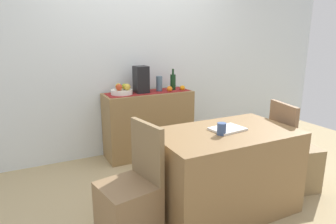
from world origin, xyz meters
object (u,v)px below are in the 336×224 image
(ceramic_vase, at_px, (159,84))
(chair_by_corner, at_px, (293,163))
(fruit_bowl, at_px, (122,92))
(coffee_cup, at_px, (222,129))
(wine_bottle, at_px, (173,82))
(coffee_maker, at_px, (141,80))
(sideboard_console, at_px, (149,124))
(dining_table, at_px, (224,171))
(open_book, at_px, (228,129))
(chair_near_window, at_px, (130,206))

(ceramic_vase, height_order, chair_by_corner, ceramic_vase)
(fruit_bowl, relative_size, coffee_cup, 2.65)
(wine_bottle, height_order, coffee_maker, coffee_maker)
(fruit_bowl, distance_m, wine_bottle, 0.70)
(ceramic_vase, bearing_deg, fruit_bowl, 180.00)
(coffee_maker, distance_m, coffee_cup, 1.57)
(sideboard_console, height_order, dining_table, sideboard_console)
(dining_table, xyz_separation_m, chair_by_corner, (0.87, 0.00, -0.10))
(wine_bottle, distance_m, coffee_maker, 0.45)
(wine_bottle, xyz_separation_m, dining_table, (-0.27, -1.50, -0.57))
(dining_table, bearing_deg, chair_by_corner, 0.23)
(sideboard_console, distance_m, dining_table, 1.50)
(coffee_cup, bearing_deg, open_book, 32.31)
(fruit_bowl, xyz_separation_m, dining_table, (0.43, -1.50, -0.49))
(sideboard_console, bearing_deg, dining_table, -86.93)
(wine_bottle, bearing_deg, ceramic_vase, -180.00)
(coffee_maker, bearing_deg, ceramic_vase, 0.00)
(coffee_maker, xyz_separation_m, chair_by_corner, (1.05, -1.49, -0.73))
(open_book, distance_m, chair_near_window, 1.03)
(wine_bottle, relative_size, coffee_cup, 2.81)
(dining_table, bearing_deg, chair_near_window, 179.81)
(coffee_maker, distance_m, dining_table, 1.63)
(sideboard_console, distance_m, wine_bottle, 0.63)
(open_book, xyz_separation_m, chair_by_corner, (0.84, -0.01, -0.48))
(sideboard_console, distance_m, fruit_bowl, 0.57)
(coffee_maker, distance_m, chair_by_corner, 1.96)
(dining_table, relative_size, coffee_cup, 12.32)
(sideboard_console, xyz_separation_m, ceramic_vase, (0.16, 0.00, 0.51))
(sideboard_console, xyz_separation_m, open_book, (0.11, -1.48, 0.33))
(coffee_cup, distance_m, chair_near_window, 0.95)
(ceramic_vase, distance_m, dining_table, 1.60)
(coffee_cup, bearing_deg, dining_table, 33.63)
(wine_bottle, bearing_deg, coffee_cup, -103.11)
(dining_table, xyz_separation_m, chair_near_window, (-0.87, 0.00, -0.10))
(wine_bottle, distance_m, chair_near_window, 2.00)
(sideboard_console, distance_m, coffee_cup, 1.60)
(chair_by_corner, bearing_deg, chair_near_window, -179.98)
(coffee_maker, xyz_separation_m, open_book, (0.21, -1.48, -0.25))
(fruit_bowl, height_order, ceramic_vase, ceramic_vase)
(sideboard_console, height_order, coffee_maker, coffee_maker)
(wine_bottle, distance_m, coffee_cup, 1.60)
(coffee_maker, relative_size, open_book, 1.19)
(coffee_maker, relative_size, chair_near_window, 0.37)
(coffee_maker, relative_size, chair_by_corner, 0.37)
(wine_bottle, bearing_deg, dining_table, -100.36)
(chair_by_corner, bearing_deg, sideboard_console, 122.59)
(wine_bottle, bearing_deg, chair_by_corner, -68.09)
(ceramic_vase, distance_m, chair_near_window, 1.89)
(chair_near_window, bearing_deg, ceramic_vase, 57.55)
(open_book, bearing_deg, wine_bottle, 74.29)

